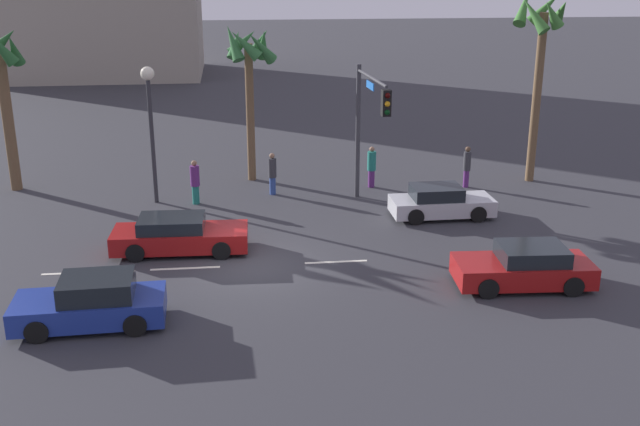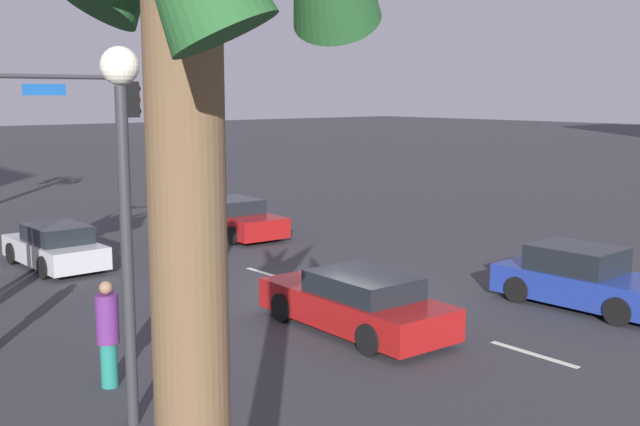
{
  "view_description": "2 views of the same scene",
  "coord_description": "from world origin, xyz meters",
  "px_view_note": "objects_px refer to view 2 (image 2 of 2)",
  "views": [
    {
      "loc": [
        -0.44,
        -23.42,
        9.72
      ],
      "look_at": [
        2.16,
        -0.3,
        1.88
      ],
      "focal_mm": 42.22,
      "sensor_mm": 36.0,
      "label": 1
    },
    {
      "loc": [
        -14.42,
        12.44,
        5.02
      ],
      "look_at": [
        2.08,
        -1.29,
        1.7
      ],
      "focal_mm": 43.5,
      "sensor_mm": 36.0,
      "label": 2
    }
  ],
  "objects_px": {
    "traffic_signal": "(34,141)",
    "car_3": "(583,279)",
    "car_4": "(55,247)",
    "pedestrian_3": "(108,332)",
    "palm_tree_0": "(195,87)",
    "streetlamp": "(123,162)",
    "car_1": "(356,303)",
    "car_0": "(235,219)"
  },
  "relations": [
    {
      "from": "traffic_signal",
      "to": "car_3",
      "type": "bearing_deg",
      "value": -134.7
    },
    {
      "from": "car_3",
      "to": "car_4",
      "type": "distance_m",
      "value": 14.55
    },
    {
      "from": "pedestrian_3",
      "to": "palm_tree_0",
      "type": "xyz_separation_m",
      "value": [
        -8.12,
        2.99,
        4.08
      ]
    },
    {
      "from": "streetlamp",
      "to": "palm_tree_0",
      "type": "xyz_separation_m",
      "value": [
        -6.45,
        2.6,
        1.03
      ]
    },
    {
      "from": "streetlamp",
      "to": "car_4",
      "type": "bearing_deg",
      "value": -15.69
    },
    {
      "from": "traffic_signal",
      "to": "car_1",
      "type": "bearing_deg",
      "value": -151.12
    },
    {
      "from": "streetlamp",
      "to": "pedestrian_3",
      "type": "distance_m",
      "value": 3.5
    },
    {
      "from": "car_4",
      "to": "palm_tree_0",
      "type": "relative_size",
      "value": 0.56
    },
    {
      "from": "palm_tree_0",
      "to": "pedestrian_3",
      "type": "bearing_deg",
      "value": -20.21
    },
    {
      "from": "car_3",
      "to": "car_4",
      "type": "bearing_deg",
      "value": 33.62
    },
    {
      "from": "car_0",
      "to": "traffic_signal",
      "type": "bearing_deg",
      "value": 113.73
    },
    {
      "from": "car_4",
      "to": "palm_tree_0",
      "type": "bearing_deg",
      "value": 161.99
    },
    {
      "from": "car_1",
      "to": "streetlamp",
      "type": "relative_size",
      "value": 0.83
    },
    {
      "from": "car_3",
      "to": "car_4",
      "type": "relative_size",
      "value": 1.04
    },
    {
      "from": "car_0",
      "to": "traffic_signal",
      "type": "xyz_separation_m",
      "value": [
        -3.61,
        8.22,
        3.25
      ]
    },
    {
      "from": "car_3",
      "to": "traffic_signal",
      "type": "height_order",
      "value": "traffic_signal"
    },
    {
      "from": "car_0",
      "to": "streetlamp",
      "type": "relative_size",
      "value": 0.76
    },
    {
      "from": "streetlamp",
      "to": "traffic_signal",
      "type": "bearing_deg",
      "value": -11.74
    },
    {
      "from": "car_4",
      "to": "streetlamp",
      "type": "relative_size",
      "value": 0.71
    },
    {
      "from": "car_4",
      "to": "pedestrian_3",
      "type": "xyz_separation_m",
      "value": [
        -9.74,
        2.82,
        0.39
      ]
    },
    {
      "from": "car_1",
      "to": "car_4",
      "type": "height_order",
      "value": "car_4"
    },
    {
      "from": "car_0",
      "to": "car_4",
      "type": "xyz_separation_m",
      "value": [
        -0.86,
        6.81,
        -0.02
      ]
    },
    {
      "from": "traffic_signal",
      "to": "pedestrian_3",
      "type": "relative_size",
      "value": 3.03
    },
    {
      "from": "pedestrian_3",
      "to": "palm_tree_0",
      "type": "distance_m",
      "value": 9.57
    },
    {
      "from": "traffic_signal",
      "to": "palm_tree_0",
      "type": "bearing_deg",
      "value": 163.76
    },
    {
      "from": "streetlamp",
      "to": "palm_tree_0",
      "type": "bearing_deg",
      "value": 158.03
    },
    {
      "from": "car_3",
      "to": "car_1",
      "type": "bearing_deg",
      "value": 69.41
    },
    {
      "from": "car_3",
      "to": "streetlamp",
      "type": "xyz_separation_m",
      "value": [
        0.71,
        11.26,
        3.38
      ]
    },
    {
      "from": "car_1",
      "to": "car_4",
      "type": "bearing_deg",
      "value": 14.65
    },
    {
      "from": "palm_tree_0",
      "to": "car_0",
      "type": "bearing_deg",
      "value": -33.99
    },
    {
      "from": "car_1",
      "to": "car_0",
      "type": "bearing_deg",
      "value": -20.9
    },
    {
      "from": "pedestrian_3",
      "to": "streetlamp",
      "type": "bearing_deg",
      "value": 166.93
    },
    {
      "from": "car_4",
      "to": "streetlamp",
      "type": "distance_m",
      "value": 12.34
    },
    {
      "from": "streetlamp",
      "to": "car_0",
      "type": "bearing_deg",
      "value": -39.23
    },
    {
      "from": "car_4",
      "to": "car_3",
      "type": "bearing_deg",
      "value": -146.38
    },
    {
      "from": "traffic_signal",
      "to": "pedestrian_3",
      "type": "height_order",
      "value": "traffic_signal"
    },
    {
      "from": "car_0",
      "to": "car_1",
      "type": "distance_m",
      "value": 11.71
    },
    {
      "from": "car_3",
      "to": "palm_tree_0",
      "type": "bearing_deg",
      "value": 112.5
    },
    {
      "from": "palm_tree_0",
      "to": "car_3",
      "type": "bearing_deg",
      "value": -67.5
    },
    {
      "from": "car_0",
      "to": "palm_tree_0",
      "type": "relative_size",
      "value": 0.6
    },
    {
      "from": "car_3",
      "to": "traffic_signal",
      "type": "xyz_separation_m",
      "value": [
        9.36,
        9.46,
        3.22
      ]
    },
    {
      "from": "car_1",
      "to": "traffic_signal",
      "type": "height_order",
      "value": "traffic_signal"
    }
  ]
}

